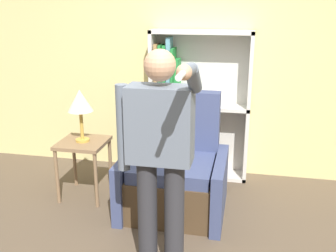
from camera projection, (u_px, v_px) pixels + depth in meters
The scene contains 6 objects.
wall_back at pixel (196, 54), 4.47m from camera, with size 8.00×0.06×2.80m.
bookcase at pixel (187, 109), 4.51m from camera, with size 1.13×0.28×1.68m.
armchair at pixel (175, 175), 3.85m from camera, with size 0.99×0.86×1.13m.
person_standing at pixel (160, 149), 2.81m from camera, with size 0.61×0.78×1.67m.
side_table at pixel (83, 150), 4.04m from camera, with size 0.47×0.47×0.61m.
table_lamp at pixel (80, 102), 3.89m from camera, with size 0.26×0.26×0.54m.
Camera 1 is at (0.60, -2.45, 1.96)m, focal length 42.00 mm.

